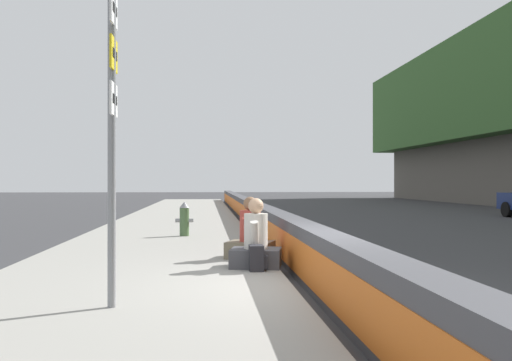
{
  "coord_description": "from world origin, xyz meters",
  "views": [
    {
      "loc": [
        -8.0,
        1.61,
        1.53
      ],
      "look_at": [
        8.06,
        0.28,
        1.56
      ],
      "focal_mm": 42.38,
      "sensor_mm": 36.0,
      "label": 1
    }
  ],
  "objects_px": {
    "route_sign_post": "(112,118)",
    "fire_hydrant": "(184,218)",
    "seated_person_middle": "(250,239)",
    "seated_person_foreground": "(256,246)",
    "backpack": "(257,258)"
  },
  "relations": [
    {
      "from": "seated_person_middle",
      "to": "backpack",
      "type": "distance_m",
      "value": 1.62
    },
    {
      "from": "seated_person_middle",
      "to": "backpack",
      "type": "height_order",
      "value": "seated_person_middle"
    },
    {
      "from": "seated_person_foreground",
      "to": "backpack",
      "type": "height_order",
      "value": "seated_person_foreground"
    },
    {
      "from": "seated_person_middle",
      "to": "route_sign_post",
      "type": "bearing_deg",
      "value": 156.33
    },
    {
      "from": "fire_hydrant",
      "to": "backpack",
      "type": "relative_size",
      "value": 2.2
    },
    {
      "from": "seated_person_middle",
      "to": "fire_hydrant",
      "type": "bearing_deg",
      "value": 16.53
    },
    {
      "from": "route_sign_post",
      "to": "fire_hydrant",
      "type": "height_order",
      "value": "route_sign_post"
    },
    {
      "from": "fire_hydrant",
      "to": "seated_person_foreground",
      "type": "xyz_separation_m",
      "value": [
        -5.77,
        -1.36,
        -0.1
      ]
    },
    {
      "from": "seated_person_foreground",
      "to": "seated_person_middle",
      "type": "height_order",
      "value": "seated_person_foreground"
    },
    {
      "from": "fire_hydrant",
      "to": "seated_person_foreground",
      "type": "height_order",
      "value": "seated_person_foreground"
    },
    {
      "from": "backpack",
      "to": "fire_hydrant",
      "type": "bearing_deg",
      "value": 12.29
    },
    {
      "from": "route_sign_post",
      "to": "fire_hydrant",
      "type": "relative_size",
      "value": 4.09
    },
    {
      "from": "route_sign_post",
      "to": "seated_person_foreground",
      "type": "bearing_deg",
      "value": -31.66
    },
    {
      "from": "seated_person_foreground",
      "to": "route_sign_post",
      "type": "bearing_deg",
      "value": 148.34
    },
    {
      "from": "seated_person_middle",
      "to": "seated_person_foreground",
      "type": "bearing_deg",
      "value": -179.76
    }
  ]
}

